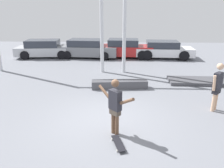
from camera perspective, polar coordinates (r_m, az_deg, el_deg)
The scene contains 12 objects.
ground_plane at distance 7.34m, azimuth -1.46°, elevation -9.62°, with size 36.00×36.00×0.00m, color slate.
skateboarder at distance 6.21m, azimuth 0.82°, elevation -5.32°, with size 1.05×1.08×1.70m.
skateboard at distance 6.15m, azimuth 1.66°, elevation -15.17°, with size 0.43×0.82×0.08m.
grind_box at distance 10.17m, azimuth 2.00°, elevation -0.08°, with size 2.57×0.46×0.37m, color #47474C.
manual_pad at distance 11.81m, azimuth 22.04°, elevation 0.70°, with size 3.11×1.21×0.16m, color #47474C.
canopy_support_left at distance 13.03m, azimuth -17.18°, elevation 20.16°, with size 6.29×0.20×6.43m.
canopy_support_right at distance 12.78m, azimuth 18.09°, elevation 20.12°, with size 6.29×0.20×6.43m.
parked_car_silver at distance 17.54m, azimuth -17.12°, elevation 8.77°, with size 4.43×2.15×1.31m.
parked_car_grey at distance 16.87m, azimuth -6.40°, elevation 9.18°, with size 4.57×2.23×1.35m.
parked_car_red at distance 16.78m, azimuth 3.35°, elevation 9.25°, with size 4.11×2.06×1.36m.
parked_car_white at distance 16.95m, azimuth 13.31°, elevation 8.74°, with size 4.26×2.13×1.26m.
bystander at distance 8.51m, azimuth 25.80°, elevation -0.22°, with size 0.58×0.57×1.77m.
Camera 1 is at (0.45, -6.42, 3.52)m, focal length 35.00 mm.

